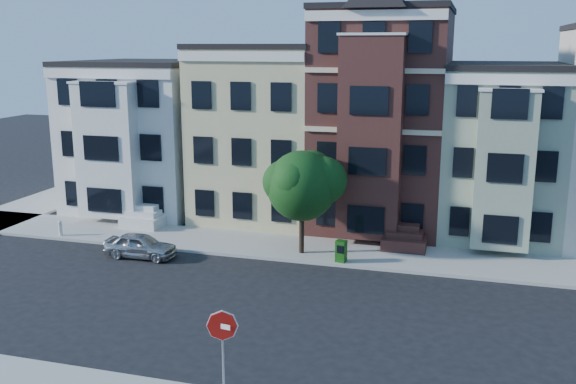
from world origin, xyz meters
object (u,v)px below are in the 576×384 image
(parked_car, at_px, (140,245))
(newspaper_box, at_px, (341,251))
(stop_sign, at_px, (223,353))
(street_tree, at_px, (302,191))
(fire_hydrant, at_px, (60,230))

(parked_car, xyz_separation_m, newspaper_box, (9.71, 1.67, 0.06))
(newspaper_box, bearing_deg, stop_sign, -82.88)
(street_tree, height_order, parked_car, street_tree)
(street_tree, relative_size, stop_sign, 1.91)
(street_tree, relative_size, fire_hydrant, 9.65)
(street_tree, bearing_deg, parked_car, -161.73)
(fire_hydrant, bearing_deg, newspaper_box, -0.14)
(street_tree, relative_size, newspaper_box, 6.03)
(street_tree, distance_m, newspaper_box, 3.51)
(street_tree, bearing_deg, newspaper_box, -20.79)
(parked_car, relative_size, stop_sign, 1.08)
(parked_car, height_order, newspaper_box, parked_car)
(fire_hydrant, bearing_deg, stop_sign, -41.98)
(fire_hydrant, xyz_separation_m, stop_sign, (14.77, -13.29, 1.33))
(fire_hydrant, bearing_deg, street_tree, 3.37)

